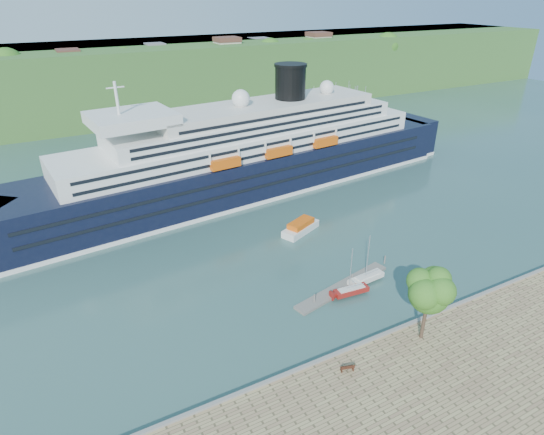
% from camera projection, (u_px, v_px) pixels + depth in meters
% --- Properties ---
extents(ground, '(400.00, 400.00, 0.00)m').
position_uv_depth(ground, '(379.00, 341.00, 60.53)').
color(ground, '#2C4F4C').
rests_on(ground, ground).
extents(far_hillside, '(400.00, 50.00, 24.00)m').
position_uv_depth(far_hillside, '(129.00, 79.00, 169.52)').
color(far_hillside, '#2F5E25').
rests_on(far_hillside, ground).
extents(quay_coping, '(220.00, 0.50, 0.30)m').
position_uv_depth(quay_coping, '(381.00, 335.00, 59.86)').
color(quay_coping, slate).
rests_on(quay_coping, promenade).
extents(cruise_ship, '(123.50, 30.06, 27.47)m').
position_uv_depth(cruise_ship, '(242.00, 133.00, 99.37)').
color(cruise_ship, black).
rests_on(cruise_ship, ground).
extents(park_bench, '(1.87, 1.16, 1.11)m').
position_uv_depth(park_bench, '(347.00, 367.00, 54.27)').
color(park_bench, '#451F13').
rests_on(park_bench, promenade).
extents(promenade_tree, '(6.89, 6.89, 11.40)m').
position_uv_depth(promenade_tree, '(427.00, 302.00, 57.22)').
color(promenade_tree, '#2E5C18').
rests_on(promenade_tree, promenade).
extents(floating_pontoon, '(18.98, 6.26, 0.42)m').
position_uv_depth(floating_pontoon, '(343.00, 287.00, 71.26)').
color(floating_pontoon, slate).
rests_on(floating_pontoon, ground).
extents(sailboat_red, '(6.27, 2.27, 7.93)m').
position_uv_depth(sailboat_red, '(353.00, 273.00, 67.90)').
color(sailboat_red, maroon).
rests_on(sailboat_red, ground).
extents(sailboat_white_far, '(6.49, 2.25, 8.24)m').
position_uv_depth(sailboat_white_far, '(369.00, 260.00, 70.91)').
color(sailboat_white_far, silver).
rests_on(sailboat_white_far, ground).
extents(tender_launch, '(9.11, 6.16, 2.39)m').
position_uv_depth(tender_launch, '(301.00, 226.00, 87.22)').
color(tender_launch, '#D7530C').
rests_on(tender_launch, ground).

